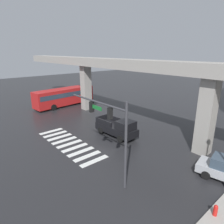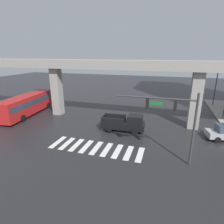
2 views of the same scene
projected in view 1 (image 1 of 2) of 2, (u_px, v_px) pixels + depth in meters
name	position (u px, v px, depth m)	size (l,w,h in m)	color
ground_plane	(108.00, 131.00, 23.72)	(120.00, 120.00, 0.00)	#232326
crosswalk_stripes	(69.00, 144.00, 20.52)	(9.35, 2.80, 0.01)	silver
elevated_overpass	(130.00, 69.00, 23.76)	(56.07, 2.60, 8.25)	#9E9991
pickup_truck	(118.00, 128.00, 22.10)	(5.18, 2.27, 2.08)	black
city_bus	(65.00, 96.00, 34.61)	(3.61, 11.00, 2.99)	red
traffic_signal_mast	(109.00, 122.00, 13.95)	(6.49, 0.32, 6.20)	#38383D
fire_hydrant	(215.00, 211.00, 11.35)	(0.24, 0.24, 0.85)	red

